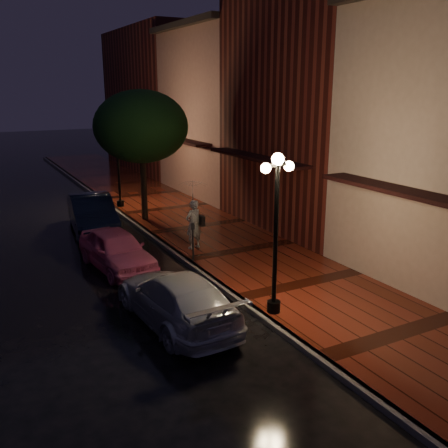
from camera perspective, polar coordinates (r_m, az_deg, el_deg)
ground at (r=17.77m, az=-4.31°, el=-4.50°), size 120.00×120.00×0.00m
sidewalk at (r=18.71m, az=2.00°, el=-3.18°), size 4.50×60.00×0.15m
curb at (r=17.74m, az=-4.31°, el=-4.27°), size 0.25×60.00×0.15m
storefront_mid at (r=22.08m, az=10.45°, el=13.78°), size 5.00×8.00×11.00m
storefront_far at (r=28.82m, az=0.21°, el=12.38°), size 5.00×8.00×9.00m
storefront_extra at (r=37.88m, az=-7.22°, el=13.76°), size 5.00×12.00×10.00m
streetlamp_near at (r=12.95m, az=5.95°, el=-0.08°), size 0.96×0.36×4.31m
streetlamp_far at (r=25.54m, az=-12.03°, el=7.36°), size 0.96×0.36×4.31m
street_tree at (r=22.58m, az=-9.41°, el=10.67°), size 4.16×4.16×5.80m
pink_car at (r=17.38m, az=-12.16°, el=-2.90°), size 2.00×4.15×1.37m
navy_car at (r=22.08m, az=-14.84°, el=1.15°), size 2.20×4.96×1.58m
silver_car at (r=13.28m, az=-5.47°, el=-8.47°), size 2.16×4.81×1.37m
woman_with_umbrella at (r=18.44m, az=-3.54°, el=2.33°), size 1.08×1.10×2.60m
parking_meter at (r=17.30m, az=-3.58°, el=-1.61°), size 0.15×0.13×1.37m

